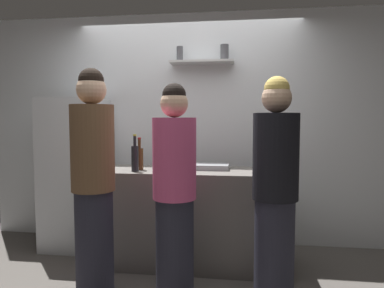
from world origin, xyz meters
TOP-DOWN VIEW (x-y plane):
  - back_wall_assembly at (0.00, 1.25)m, footprint 4.80×0.32m
  - refrigerator at (-1.21, 0.85)m, footprint 0.61×0.62m
  - counter at (0.13, 0.54)m, footprint 1.78×0.61m
  - baking_pan at (0.31, 0.61)m, footprint 0.34×0.24m
  - utensil_holder at (0.02, 0.39)m, footprint 0.12×0.12m
  - wine_bottle_pale_glass at (-0.17, 0.38)m, footprint 0.07×0.07m
  - wine_bottle_dark_glass at (-0.38, 0.36)m, footprint 0.07×0.07m
  - wine_bottle_amber_glass at (-0.37, 0.49)m, footprint 0.07×0.07m
  - water_bottle_plastic at (0.96, 0.40)m, footprint 0.08×0.08m
  - person_blonde at (0.85, -0.12)m, footprint 0.34×0.34m
  - person_brown_jacket at (-0.56, -0.17)m, footprint 0.34×0.34m
  - person_pink_top at (0.08, -0.12)m, footprint 0.34×0.34m

SIDE VIEW (x-z plane):
  - counter at x=0.13m, z-range 0.00..0.93m
  - refrigerator at x=-1.21m, z-range 0.00..1.64m
  - person_pink_top at x=0.08m, z-range -0.01..1.68m
  - person_blonde at x=0.85m, z-range 0.00..1.73m
  - person_brown_jacket at x=-0.56m, z-range 0.00..1.81m
  - baking_pan at x=0.31m, z-range 0.93..0.98m
  - utensil_holder at x=0.02m, z-range 0.87..1.09m
  - water_bottle_plastic at x=0.96m, z-range 0.91..1.17m
  - wine_bottle_amber_glass at x=-0.37m, z-range 0.89..1.20m
  - wine_bottle_pale_glass at x=-0.17m, z-range 0.88..1.21m
  - wine_bottle_dark_glass at x=-0.38m, z-range 0.88..1.23m
  - back_wall_assembly at x=0.00m, z-range 0.00..2.60m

